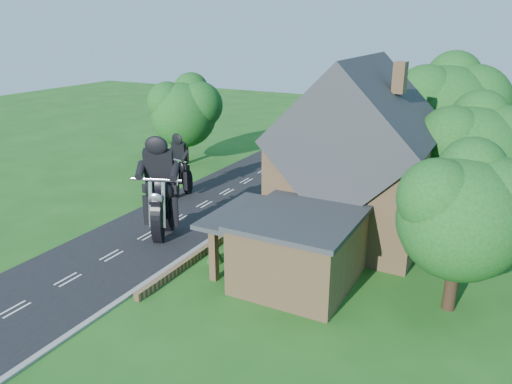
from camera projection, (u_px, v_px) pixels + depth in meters
The scene contains 19 objects.
ground at pixel (148, 236), 29.36m from camera, with size 120.00×120.00×0.00m, color #1A5116.
road at pixel (148, 236), 29.35m from camera, with size 7.00×80.00×0.02m, color black.
kerb at pixel (199, 247), 27.72m from camera, with size 0.30×80.00×0.12m, color gray.
garden_wall at pixel (252, 217), 31.57m from camera, with size 0.30×22.00×0.40m, color #8F6E49.
house at pixel (356, 163), 28.32m from camera, with size 9.54×8.64×10.24m.
annex at pixel (297, 247), 23.74m from camera, with size 7.05×5.94×3.44m.
tree_annex_side at pixel (472, 209), 20.33m from camera, with size 5.64×5.20×7.48m.
tree_house_right at pixel (480, 151), 27.50m from camera, with size 6.51×6.00×8.40m.
tree_behind_house at pixel (453, 109), 34.55m from camera, with size 7.81×7.20×10.08m.
tree_behind_left at pixel (371, 107), 38.20m from camera, with size 6.94×6.40×9.16m.
tree_far_road at pixel (188, 109), 42.61m from camera, with size 6.08×5.60×7.84m.
shrub_a at pixel (215, 252), 26.00m from camera, with size 0.90×0.90×1.10m, color #123A14.
shrub_b at pixel (238, 235), 28.09m from camera, with size 0.90×0.90×1.10m, color #123A14.
shrub_c at pixel (259, 220), 30.17m from camera, with size 0.90×0.90×1.10m, color #123A14.
shrub_d at pixel (292, 196), 34.35m from camera, with size 0.90×0.90×1.10m, color #123A14.
shrub_e at pixel (306, 186), 36.44m from camera, with size 0.90×0.90×1.10m, color #123A14.
shrub_f at pixel (319, 177), 38.53m from camera, with size 0.90×0.90×1.10m, color #123A14.
motorcycle_lead at pixel (163, 223), 28.86m from camera, with size 0.49×1.95×1.82m, color black, non-canonical shape.
motorcycle_follow at pixel (181, 187), 35.78m from camera, with size 0.38×1.49×1.38m, color black, non-canonical shape.
Camera 1 is at (18.24, -20.81, 11.97)m, focal length 35.00 mm.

